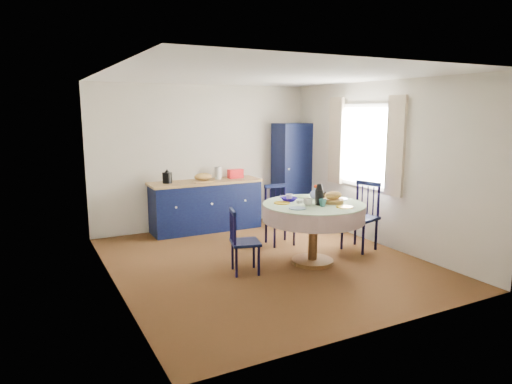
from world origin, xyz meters
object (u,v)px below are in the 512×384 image
kitchen_counter (206,205)px  dining_table (314,213)px  pantry_cabinet (291,172)px  chair_right (361,216)px  mug_a (308,202)px  mug_d (289,197)px  cobalt_bowl (289,199)px  mug_b (323,203)px  mug_c (323,195)px  chair_left (243,241)px  chair_far (279,214)px

kitchen_counter → dining_table: dining_table is taller
pantry_cabinet → chair_right: (-0.10, -2.15, -0.40)m
kitchen_counter → mug_a: 2.47m
mug_d → cobalt_bowl: bearing=-128.1°
mug_b → mug_a: bearing=133.1°
mug_c → chair_right: bearing=-3.4°
pantry_cabinet → chair_left: size_ratio=2.18×
mug_b → cobalt_bowl: 0.54m
pantry_cabinet → mug_a: (-1.25, -2.42, -0.03)m
dining_table → chair_left: bearing=174.5°
chair_far → mug_d: size_ratio=9.56×
kitchen_counter → dining_table: bearing=-73.8°
dining_table → mug_b: (-0.01, -0.22, 0.17)m
kitchen_counter → mug_d: bearing=-76.4°
chair_far → mug_d: chair_far is taller
chair_far → mug_c: bearing=-66.9°
pantry_cabinet → chair_right: size_ratio=1.79×
pantry_cabinet → mug_c: 2.25m
pantry_cabinet → mug_d: bearing=-127.8°
pantry_cabinet → dining_table: pantry_cabinet is taller
dining_table → chair_far: size_ratio=1.48×
chair_left → mug_a: size_ratio=6.95×
chair_left → mug_a: bearing=-85.8°
kitchen_counter → chair_far: size_ratio=2.10×
mug_a → cobalt_bowl: 0.37m
pantry_cabinet → mug_c: size_ratio=16.27×
pantry_cabinet → chair_right: 2.19m
mug_a → mug_c: (0.47, 0.31, -0.00)m
kitchen_counter → mug_b: 2.64m
mug_a → mug_d: bearing=95.7°
chair_right → mug_d: 1.25m
pantry_cabinet → mug_d: pantry_cabinet is taller
kitchen_counter → cobalt_bowl: 2.11m
chair_left → kitchen_counter: bearing=6.0°
chair_left → cobalt_bowl: cobalt_bowl is taller
mug_c → mug_d: 0.52m
chair_far → mug_d: 0.84m
pantry_cabinet → chair_right: pantry_cabinet is taller
chair_far → mug_c: size_ratio=8.25×
pantry_cabinet → mug_a: pantry_cabinet is taller
kitchen_counter → mug_c: size_ratio=17.35×
pantry_cabinet → mug_c: pantry_cabinet is taller
dining_table → mug_d: dining_table is taller
kitchen_counter → chair_far: bearing=-60.8°
kitchen_counter → mug_b: kitchen_counter is taller
mug_d → chair_right: bearing=-6.0°
mug_d → cobalt_bowl: 0.05m
chair_left → mug_b: size_ratio=8.15×
mug_b → mug_c: bearing=53.7°
chair_far → chair_left: bearing=-135.2°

